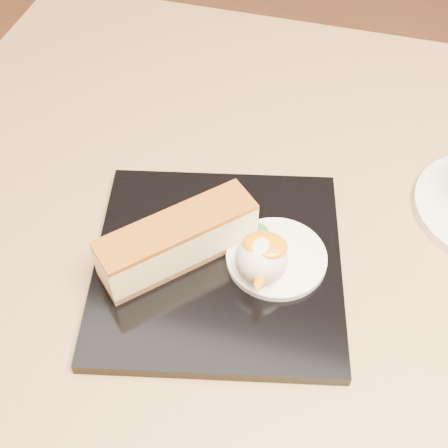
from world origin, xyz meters
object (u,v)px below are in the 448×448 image
(table, at_px, (251,342))
(dessert_plate, at_px, (218,265))
(ice_cream_scoop, at_px, (261,259))
(cheesecake, at_px, (178,241))

(table, xyz_separation_m, dessert_plate, (-0.03, -0.02, 0.16))
(table, bearing_deg, ice_cream_scoop, -70.05)
(cheesecake, distance_m, ice_cream_scoop, 0.08)
(dessert_plate, relative_size, ice_cream_scoop, 4.87)
(table, height_order, dessert_plate, dessert_plate)
(table, bearing_deg, cheesecake, -158.23)
(cheesecake, height_order, ice_cream_scoop, same)
(table, relative_size, dessert_plate, 3.64)
(table, relative_size, ice_cream_scoop, 17.70)
(table, bearing_deg, dessert_plate, -145.26)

